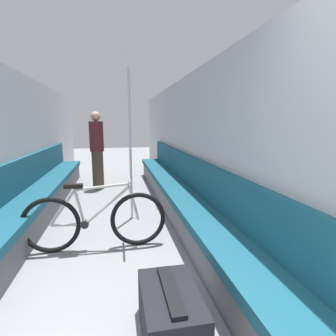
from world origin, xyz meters
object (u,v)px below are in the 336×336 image
(bicycle, at_px, (95,220))
(bench_seat_row_right, at_px, (179,194))
(passenger_standing, at_px, (97,150))
(grab_pole_near, at_px, (130,148))
(luggage_bag, at_px, (170,314))
(bench_seat_row_left, at_px, (33,202))

(bicycle, bearing_deg, bench_seat_row_right, 34.75)
(bicycle, bearing_deg, passenger_standing, 87.28)
(grab_pole_near, bearing_deg, luggage_bag, -87.11)
(bicycle, bearing_deg, bench_seat_row_left, 126.86)
(bench_seat_row_right, distance_m, bicycle, 1.64)
(passenger_standing, bearing_deg, grab_pole_near, 33.10)
(passenger_standing, height_order, luggage_bag, passenger_standing)
(passenger_standing, bearing_deg, luggage_bag, 25.56)
(bench_seat_row_right, bearing_deg, luggage_bag, -104.85)
(grab_pole_near, height_order, luggage_bag, grab_pole_near)
(bicycle, xyz_separation_m, passenger_standing, (-0.15, 2.92, 0.53))
(bench_seat_row_left, height_order, bicycle, bench_seat_row_left)
(bench_seat_row_left, height_order, bench_seat_row_right, same)
(bench_seat_row_right, relative_size, bicycle, 3.95)
(bench_seat_row_left, bearing_deg, passenger_standing, 66.08)
(grab_pole_near, distance_m, passenger_standing, 2.11)
(bench_seat_row_left, distance_m, bench_seat_row_right, 2.22)
(grab_pole_near, bearing_deg, bicycle, -117.09)
(grab_pole_near, relative_size, passenger_standing, 1.31)
(bench_seat_row_left, height_order, luggage_bag, bench_seat_row_left)
(bench_seat_row_left, xyz_separation_m, passenger_standing, (0.82, 1.86, 0.58))
(bicycle, xyz_separation_m, luggage_bag, (0.59, -1.43, -0.17))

